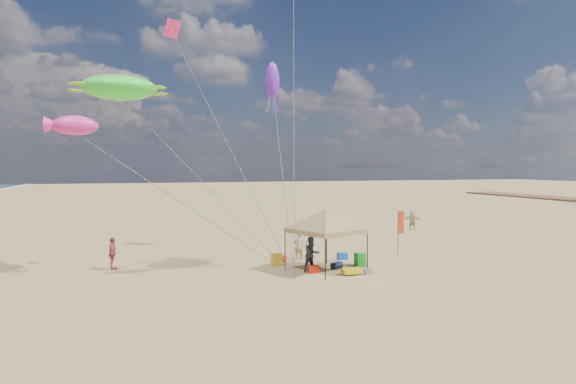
% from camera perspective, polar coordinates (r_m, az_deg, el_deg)
% --- Properties ---
extents(ground, '(280.00, 280.00, 0.00)m').
position_cam_1_polar(ground, '(23.93, 2.25, -9.97)').
color(ground, tan).
rests_on(ground, ground).
extents(canopy_tent, '(5.55, 5.55, 3.69)m').
position_cam_1_polar(canopy_tent, '(25.45, 4.37, -2.20)').
color(canopy_tent, black).
rests_on(canopy_tent, ground).
extents(feather_flag, '(0.41, 0.04, 2.70)m').
position_cam_1_polar(feather_flag, '(30.88, 12.65, -3.68)').
color(feather_flag, black).
rests_on(feather_flag, ground).
extents(cooler_red, '(0.54, 0.38, 0.38)m').
position_cam_1_polar(cooler_red, '(25.41, 2.93, -8.77)').
color(cooler_red, red).
rests_on(cooler_red, ground).
extents(cooler_blue, '(0.54, 0.38, 0.38)m').
position_cam_1_polar(cooler_blue, '(29.07, 6.18, -7.28)').
color(cooler_blue, '#1549B2').
rests_on(cooler_blue, ground).
extents(bag_navy, '(0.69, 0.54, 0.36)m').
position_cam_1_polar(bag_navy, '(26.48, 5.57, -8.32)').
color(bag_navy, '#0C1635').
rests_on(bag_navy, ground).
extents(bag_orange, '(0.54, 0.69, 0.36)m').
position_cam_1_polar(bag_orange, '(28.30, -0.50, -7.57)').
color(bag_orange, '#EC370D').
rests_on(bag_orange, ground).
extents(chair_green, '(0.50, 0.50, 0.70)m').
position_cam_1_polar(chair_green, '(27.35, 8.20, -7.61)').
color(chair_green, '#1A9224').
rests_on(chair_green, ground).
extents(chair_yellow, '(0.50, 0.50, 0.70)m').
position_cam_1_polar(chair_yellow, '(27.12, -1.35, -7.67)').
color(chair_yellow, gold).
rests_on(chair_yellow, ground).
extents(crate_grey, '(0.34, 0.30, 0.28)m').
position_cam_1_polar(crate_grey, '(25.34, 9.09, -8.95)').
color(crate_grey, gray).
rests_on(crate_grey, ground).
extents(beach_cart, '(0.90, 0.50, 0.24)m').
position_cam_1_polar(beach_cart, '(25.11, 7.22, -8.91)').
color(beach_cart, gold).
rests_on(beach_cart, ground).
extents(person_near_a, '(0.57, 0.38, 1.56)m').
position_cam_1_polar(person_near_a, '(28.76, 1.24, -6.19)').
color(person_near_a, tan).
rests_on(person_near_a, ground).
extents(person_near_b, '(0.99, 0.84, 1.81)m').
position_cam_1_polar(person_near_b, '(25.47, 2.71, -7.10)').
color(person_near_b, '#333846').
rests_on(person_near_b, ground).
extents(person_near_c, '(1.34, 1.03, 1.83)m').
position_cam_1_polar(person_near_c, '(29.26, 2.23, -5.76)').
color(person_near_c, silver).
rests_on(person_near_c, ground).
extents(person_far_a, '(0.46, 1.01, 1.70)m').
position_cam_1_polar(person_far_a, '(27.57, -19.35, -6.60)').
color(person_far_a, '#A84840').
rests_on(person_far_a, ground).
extents(person_far_c, '(1.57, 1.30, 1.69)m').
position_cam_1_polar(person_far_c, '(43.28, 13.96, -3.09)').
color(person_far_c, tan).
rests_on(person_far_c, ground).
extents(turtle_kite, '(3.90, 3.35, 1.15)m').
position_cam_1_polar(turtle_kite, '(24.99, -18.69, 11.17)').
color(turtle_kite, '#31F737').
rests_on(turtle_kite, ground).
extents(fish_kite, '(2.10, 1.31, 0.87)m').
position_cam_1_polar(fish_kite, '(24.22, -23.05, 6.99)').
color(fish_kite, '#FA2BA6').
rests_on(fish_kite, ground).
extents(squid_kite, '(1.02, 1.02, 2.35)m').
position_cam_1_polar(squid_kite, '(31.99, -1.79, 12.54)').
color(squid_kite, purple).
rests_on(squid_kite, ground).
extents(stunt_kite_pink, '(1.30, 1.15, 1.11)m').
position_cam_1_polar(stunt_kite_pink, '(36.58, -13.03, 17.65)').
color(stunt_kite_pink, '#F72979').
rests_on(stunt_kite_pink, ground).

